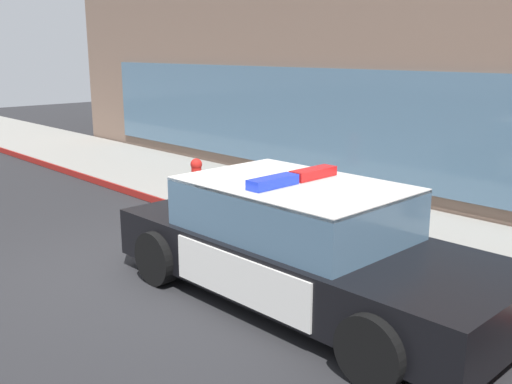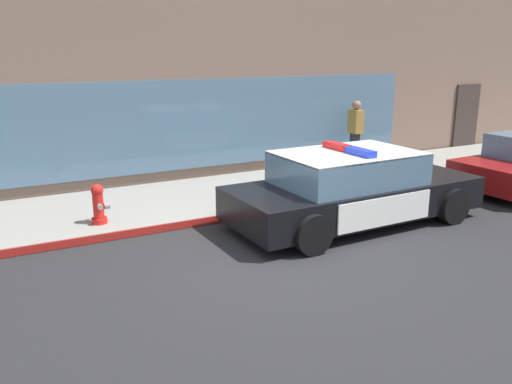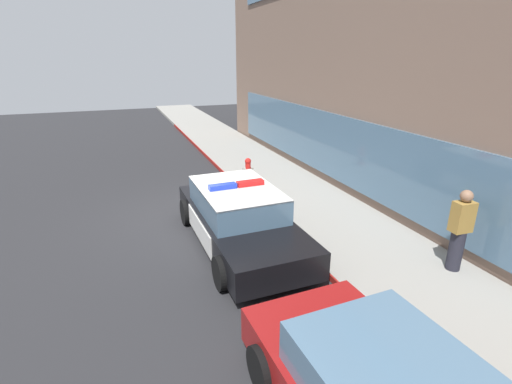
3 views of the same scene
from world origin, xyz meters
The scene contains 6 objects.
ground centered at (0.00, 0.00, 0.00)m, with size 48.00×48.00×0.00m, color #262628.
sidewalk centered at (0.00, 3.56, 0.07)m, with size 48.00×2.98×0.15m, color gray.
curb_red_paint centered at (0.00, 2.06, 0.08)m, with size 28.80×0.04×0.14m, color maroon.
police_cruiser centered at (2.11, 0.88, 0.68)m, with size 4.88×2.17×1.49m.
fire_hydrant centered at (-2.18, 2.65, 0.50)m, with size 0.34×0.39×0.73m.
pedestrian_on_sidewalk centered at (5.03, 4.50, 1.01)m, with size 0.28×0.42×1.71m.
Camera 3 is at (9.86, -1.66, 4.27)m, focal length 26.42 mm.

